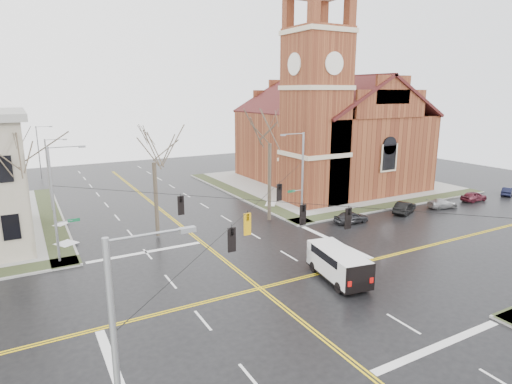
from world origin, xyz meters
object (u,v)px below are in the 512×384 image
parked_car_b (404,207)px  parked_car_d (474,196)px  parked_car_a (351,217)px  church (326,125)px  streetlight_north_a (50,172)px  cargo_van (336,261)px  streetlight_north_b (40,151)px  parked_car_e (508,191)px  signal_pole_ne (301,174)px  tree_nw_far (21,163)px  parked_car_c (443,204)px  tree_ne (270,138)px  signal_pole_sw (123,369)px  signal_pole_nw (56,202)px  tree_nw_near (154,158)px

parked_car_b → parked_car_d: parked_car_b is taller
parked_car_a → church: bearing=-25.0°
streetlight_north_a → parked_car_d: (45.28, -20.05, -3.85)m
cargo_van → streetlight_north_b: bearing=117.6°
parked_car_e → parked_car_d: bearing=64.8°
signal_pole_ne → parked_car_d: 23.97m
cargo_van → parked_car_e: 36.80m
signal_pole_ne → cargo_van: signal_pole_ne is taller
tree_nw_far → parked_car_c: bearing=-7.8°
parked_car_a → tree_ne: size_ratio=0.31×
signal_pole_sw → tree_nw_far: tree_nw_far is taller
signal_pole_sw → streetlight_north_a: 39.51m
signal_pole_ne → tree_nw_far: (-24.62, 1.93, 2.81)m
cargo_van → parked_car_d: bearing=26.9°
tree_ne → signal_pole_sw: bearing=-129.0°
signal_pole_nw → parked_car_d: (45.95, -3.55, -4.34)m
parked_car_d → tree_nw_far: bearing=84.0°
tree_nw_near → tree_nw_far: bearing=-178.0°
signal_pole_ne → signal_pole_sw: (-22.64, -23.00, 0.00)m
streetlight_north_a → signal_pole_ne: bearing=-36.9°
cargo_van → tree_nw_far: bearing=151.5°
streetlight_north_b → parked_car_a: bearing=-56.6°
cargo_van → church: bearing=62.9°
parked_car_c → parked_car_e: size_ratio=1.13×
parked_car_d → tree_ne: 27.73m
streetlight_north_a → parked_car_d: 49.67m
cargo_van → signal_pole_ne: bearing=75.1°
signal_pole_nw → tree_nw_far: (-1.98, 1.93, 2.81)m
parked_car_a → tree_nw_far: bearing=84.6°
parked_car_c → parked_car_d: (6.04, 0.24, 0.08)m
church → streetlight_north_b: church is taller
church → parked_car_d: 21.02m
parked_car_e → tree_nw_near: (-44.26, 6.04, 6.86)m
signal_pole_nw → cargo_van: bearing=-37.0°
parked_car_a → tree_nw_far: size_ratio=0.34×
tree_nw_near → parked_car_d: bearing=-8.8°
cargo_van → tree_nw_far: (-18.89, 14.66, 6.48)m
streetlight_north_b → parked_car_d: size_ratio=2.22×
parked_car_b → tree_nw_far: size_ratio=0.37×
parked_car_c → parked_car_b: bearing=95.2°
signal_pole_sw → cargo_van: 20.12m
parked_car_c → tree_ne: 22.24m
signal_pole_nw → streetlight_north_b: (0.67, 36.50, -0.48)m
signal_pole_sw → parked_car_e: 56.18m
signal_pole_nw → signal_pole_ne: bearing=0.0°
parked_car_e → tree_ne: size_ratio=0.27×
signal_pole_ne → tree_ne: (-2.76, 1.59, 3.62)m
streetlight_north_a → parked_car_b: 39.23m
parked_car_e → streetlight_north_b: bearing=28.7°
signal_pole_nw → parked_car_d: size_ratio=2.50×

